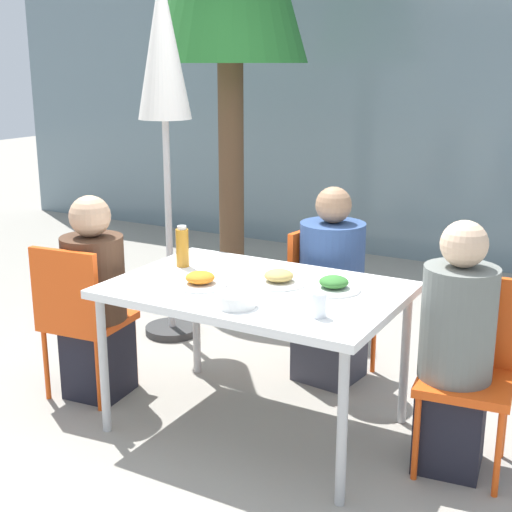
% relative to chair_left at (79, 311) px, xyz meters
% --- Properties ---
extents(ground_plane, '(24.00, 24.00, 0.00)m').
position_rel_chair_left_xyz_m(ground_plane, '(0.98, 0.18, -0.50)').
color(ground_plane, gray).
extents(building_facade, '(10.00, 0.20, 3.00)m').
position_rel_chair_left_xyz_m(building_facade, '(0.98, 3.72, 1.00)').
color(building_facade, slate).
rests_on(building_facade, ground).
extents(dining_table, '(1.37, 0.92, 0.74)m').
position_rel_chair_left_xyz_m(dining_table, '(0.98, 0.18, 0.18)').
color(dining_table, white).
rests_on(dining_table, ground).
extents(chair_left, '(0.44, 0.44, 0.86)m').
position_rel_chair_left_xyz_m(chair_left, '(0.00, 0.00, 0.00)').
color(chair_left, '#E54C14').
rests_on(chair_left, ground).
extents(person_left, '(0.33, 0.33, 1.11)m').
position_rel_chair_left_xyz_m(person_left, '(0.04, 0.09, 0.03)').
color(person_left, black).
rests_on(person_left, ground).
extents(chair_right, '(0.45, 0.45, 0.86)m').
position_rel_chair_left_xyz_m(chair_right, '(1.95, 0.38, 0.00)').
color(chair_right, '#E54C14').
rests_on(chair_right, ground).
extents(person_right, '(0.32, 0.32, 1.14)m').
position_rel_chair_left_xyz_m(person_right, '(1.91, 0.30, 0.04)').
color(person_right, black).
rests_on(person_right, ground).
extents(chair_far, '(0.44, 0.44, 0.86)m').
position_rel_chair_left_xyz_m(chair_far, '(0.99, 0.95, 0.00)').
color(chair_far, '#E54C14').
rests_on(chair_far, ground).
extents(person_far, '(0.36, 0.36, 1.12)m').
position_rel_chair_left_xyz_m(person_far, '(1.06, 0.89, 0.02)').
color(person_far, '#383842').
rests_on(person_far, ground).
extents(closed_umbrella, '(0.36, 0.36, 2.33)m').
position_rel_chair_left_xyz_m(closed_umbrella, '(-0.14, 1.02, 1.24)').
color(closed_umbrella, '#333333').
rests_on(closed_umbrella, ground).
extents(plate_0, '(0.25, 0.25, 0.07)m').
position_rel_chair_left_xyz_m(plate_0, '(1.33, 0.31, 0.27)').
color(plate_0, white).
rests_on(plate_0, dining_table).
extents(plate_1, '(0.26, 0.26, 0.07)m').
position_rel_chair_left_xyz_m(plate_1, '(0.74, 0.06, 0.27)').
color(plate_1, white).
rests_on(plate_1, dining_table).
extents(plate_2, '(0.26, 0.26, 0.07)m').
position_rel_chair_left_xyz_m(plate_2, '(1.05, 0.27, 0.27)').
color(plate_2, white).
rests_on(plate_2, dining_table).
extents(bottle, '(0.07, 0.07, 0.22)m').
position_rel_chair_left_xyz_m(bottle, '(0.47, 0.30, 0.34)').
color(bottle, '#B7751E').
rests_on(bottle, dining_table).
extents(drinking_cup, '(0.07, 0.07, 0.11)m').
position_rel_chair_left_xyz_m(drinking_cup, '(1.42, -0.06, 0.29)').
color(drinking_cup, white).
rests_on(drinking_cup, dining_table).
extents(salad_bowl, '(0.18, 0.18, 0.06)m').
position_rel_chair_left_xyz_m(salad_bowl, '(1.04, -0.11, 0.27)').
color(salad_bowl, white).
rests_on(salad_bowl, dining_table).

